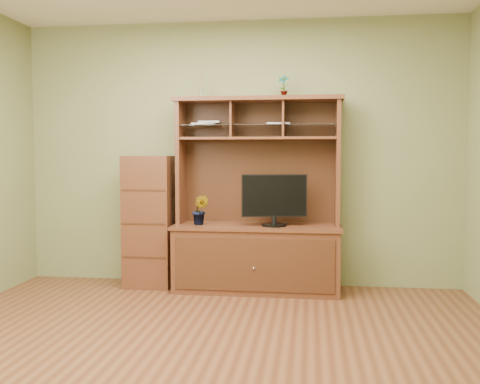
# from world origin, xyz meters

# --- Properties ---
(room) EXTENTS (4.54, 4.04, 2.74)m
(room) POSITION_xyz_m (0.00, 0.00, 1.35)
(room) COLOR #532A17
(room) RESTS_ON ground
(media_hutch) EXTENTS (1.66, 0.61, 1.90)m
(media_hutch) POSITION_xyz_m (0.22, 1.73, 0.52)
(media_hutch) COLOR #492414
(media_hutch) RESTS_ON room
(monitor) EXTENTS (0.63, 0.24, 0.50)m
(monitor) POSITION_xyz_m (0.39, 1.65, 0.91)
(monitor) COLOR black
(monitor) RESTS_ON media_hutch
(orchid_plant) EXTENTS (0.18, 0.15, 0.29)m
(orchid_plant) POSITION_xyz_m (-0.34, 1.65, 0.80)
(orchid_plant) COLOR #2F5B1F
(orchid_plant) RESTS_ON media_hutch
(top_plant) EXTENTS (0.13, 0.11, 0.22)m
(top_plant) POSITION_xyz_m (0.47, 1.80, 2.01)
(top_plant) COLOR #2F6C26
(top_plant) RESTS_ON media_hutch
(reed_diffuser) EXTENTS (0.05, 0.05, 0.26)m
(reed_diffuser) POSITION_xyz_m (-0.36, 1.80, 2.00)
(reed_diffuser) COLOR silver
(reed_diffuser) RESTS_ON media_hutch
(magazines) EXTENTS (1.00, 0.21, 0.04)m
(magazines) POSITION_xyz_m (-0.07, 1.80, 1.65)
(magazines) COLOR #ACACB0
(magazines) RESTS_ON media_hutch
(side_cabinet) EXTENTS (0.47, 0.43, 1.33)m
(side_cabinet) POSITION_xyz_m (-0.88, 1.77, 0.66)
(side_cabinet) COLOR #492414
(side_cabinet) RESTS_ON room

